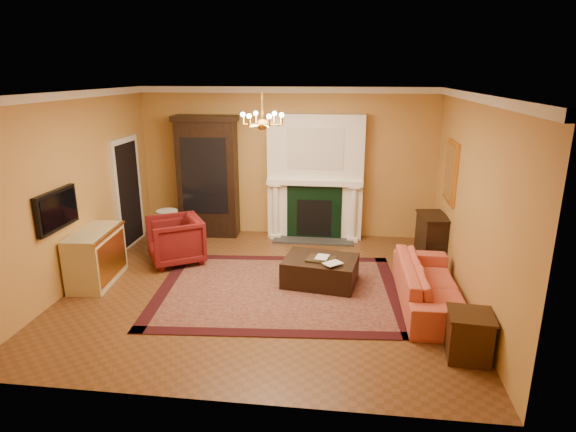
% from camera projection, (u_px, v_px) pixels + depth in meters
% --- Properties ---
extents(floor, '(6.00, 5.50, 0.02)m').
position_uv_depth(floor, '(265.00, 288.00, 7.60)').
color(floor, brown).
rests_on(floor, ground).
extents(ceiling, '(6.00, 5.50, 0.02)m').
position_uv_depth(ceiling, '(262.00, 92.00, 6.73)').
color(ceiling, silver).
rests_on(ceiling, wall_back).
extents(wall_back, '(6.00, 0.02, 3.00)m').
position_uv_depth(wall_back, '(287.00, 163.00, 9.79)').
color(wall_back, '#C99148').
rests_on(wall_back, floor).
extents(wall_front, '(6.00, 0.02, 3.00)m').
position_uv_depth(wall_front, '(213.00, 268.00, 4.54)').
color(wall_front, '#C99148').
rests_on(wall_front, floor).
extents(wall_left, '(0.02, 5.50, 3.00)m').
position_uv_depth(wall_left, '(74.00, 190.00, 7.52)').
color(wall_left, '#C99148').
rests_on(wall_left, floor).
extents(wall_right, '(0.02, 5.50, 3.00)m').
position_uv_depth(wall_right, '(473.00, 202.00, 6.81)').
color(wall_right, '#C99148').
rests_on(wall_right, floor).
extents(fireplace, '(1.90, 0.70, 2.50)m').
position_uv_depth(fireplace, '(315.00, 180.00, 9.63)').
color(fireplace, white).
rests_on(fireplace, wall_back).
extents(crown_molding, '(6.00, 5.50, 0.12)m').
position_uv_depth(crown_molding, '(272.00, 94.00, 7.66)').
color(crown_molding, white).
rests_on(crown_molding, ceiling).
extents(doorway, '(0.08, 1.05, 2.10)m').
position_uv_depth(doorway, '(128.00, 193.00, 9.26)').
color(doorway, silver).
rests_on(doorway, wall_left).
extents(tv_panel, '(0.09, 0.95, 0.58)m').
position_uv_depth(tv_panel, '(57.00, 210.00, 6.98)').
color(tv_panel, black).
rests_on(tv_panel, wall_left).
extents(gilt_mirror, '(0.06, 0.76, 1.05)m').
position_uv_depth(gilt_mirror, '(451.00, 172.00, 8.10)').
color(gilt_mirror, gold).
rests_on(gilt_mirror, wall_right).
extents(chandelier, '(0.63, 0.55, 0.53)m').
position_uv_depth(chandelier, '(262.00, 121.00, 6.84)').
color(chandelier, gold).
rests_on(chandelier, ceiling).
extents(oriental_rug, '(3.97, 3.10, 0.02)m').
position_uv_depth(oriental_rug, '(278.00, 290.00, 7.51)').
color(oriental_rug, '#430E17').
rests_on(oriental_rug, floor).
extents(china_cabinet, '(1.20, 0.59, 2.35)m').
position_uv_depth(china_cabinet, '(208.00, 179.00, 9.81)').
color(china_cabinet, black).
rests_on(china_cabinet, floor).
extents(wingback_armchair, '(1.16, 1.18, 0.91)m').
position_uv_depth(wingback_armchair, '(175.00, 238.00, 8.51)').
color(wingback_armchair, maroon).
rests_on(wingback_armchair, floor).
extents(pedestal_table, '(0.41, 0.41, 0.73)m').
position_uv_depth(pedestal_table, '(168.00, 226.00, 9.27)').
color(pedestal_table, black).
rests_on(pedestal_table, floor).
extents(commode, '(0.65, 1.20, 0.86)m').
position_uv_depth(commode, '(96.00, 257.00, 7.71)').
color(commode, beige).
rests_on(commode, floor).
extents(coral_sofa, '(0.67, 2.18, 0.85)m').
position_uv_depth(coral_sofa, '(431.00, 278.00, 6.93)').
color(coral_sofa, '#C15F3D').
rests_on(coral_sofa, floor).
extents(end_table, '(0.52, 0.52, 0.55)m').
position_uv_depth(end_table, '(469.00, 337.00, 5.66)').
color(end_table, '#321F0D').
rests_on(end_table, floor).
extents(console_table, '(0.51, 0.78, 0.82)m').
position_uv_depth(console_table, '(432.00, 239.00, 8.61)').
color(console_table, black).
rests_on(console_table, floor).
extents(leather_ottoman, '(1.24, 0.98, 0.42)m').
position_uv_depth(leather_ottoman, '(320.00, 271.00, 7.68)').
color(leather_ottoman, black).
rests_on(leather_ottoman, oriental_rug).
extents(ottoman_tray, '(0.48, 0.41, 0.03)m').
position_uv_depth(ottoman_tray, '(321.00, 259.00, 7.55)').
color(ottoman_tray, black).
rests_on(ottoman_tray, leather_ottoman).
extents(book_a, '(0.20, 0.06, 0.26)m').
position_uv_depth(book_a, '(316.00, 250.00, 7.55)').
color(book_a, gray).
rests_on(book_a, ottoman_tray).
extents(book_b, '(0.15, 0.16, 0.27)m').
position_uv_depth(book_b, '(329.00, 254.00, 7.36)').
color(book_b, gray).
rests_on(book_b, ottoman_tray).
extents(topiary_left, '(0.15, 0.15, 0.41)m').
position_uv_depth(topiary_left, '(275.00, 167.00, 9.60)').
color(topiary_left, gray).
rests_on(topiary_left, fireplace).
extents(topiary_right, '(0.15, 0.15, 0.39)m').
position_uv_depth(topiary_right, '(347.00, 169.00, 9.44)').
color(topiary_right, gray).
rests_on(topiary_right, fireplace).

